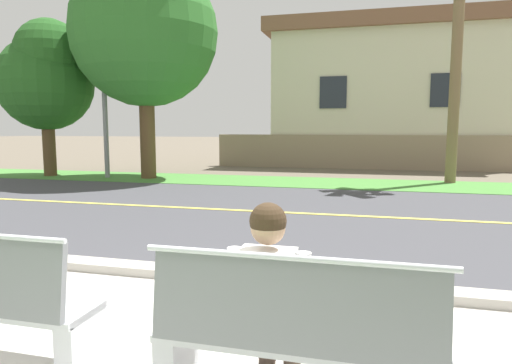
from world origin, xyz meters
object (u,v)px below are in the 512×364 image
(shade_tree_far_left, at_px, (47,76))
(shade_tree_left, at_px, (147,21))
(bench_right, at_px, (295,341))
(seated_person_white, at_px, (271,291))
(streetlamp, at_px, (106,57))

(shade_tree_far_left, height_order, shade_tree_left, shade_tree_left)
(bench_right, bearing_deg, shade_tree_left, 121.22)
(shade_tree_far_left, bearing_deg, shade_tree_left, 2.31)
(shade_tree_far_left, bearing_deg, seated_person_white, -46.26)
(shade_tree_left, bearing_deg, bench_right, -58.78)
(seated_person_white, distance_m, streetlamp, 14.09)
(seated_person_white, bearing_deg, shade_tree_far_left, 133.74)
(seated_person_white, bearing_deg, streetlamp, 126.43)
(seated_person_white, relative_size, streetlamp, 0.18)
(bench_right, relative_size, streetlamp, 0.24)
(seated_person_white, height_order, shade_tree_far_left, shade_tree_far_left)
(streetlamp, relative_size, shade_tree_left, 0.90)
(bench_right, height_order, streetlamp, streetlamp)
(seated_person_white, height_order, shade_tree_left, shade_tree_left)
(shade_tree_left, bearing_deg, streetlamp, 177.04)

